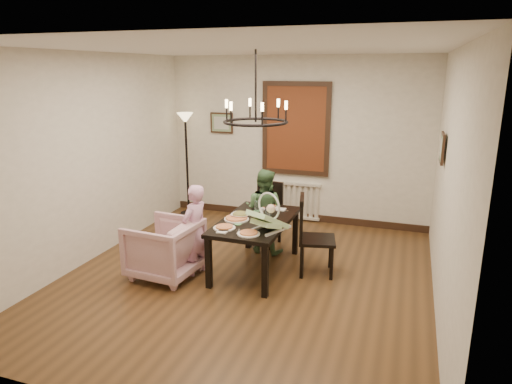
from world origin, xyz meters
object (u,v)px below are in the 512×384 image
Objects in this scene: drinking_glass at (268,212)px; baby_bouncer at (268,218)px; dining_table at (256,226)px; armchair at (164,249)px; elderly_woman at (195,237)px; chair_far at (265,214)px; floor_lamp at (187,166)px; seated_man at (264,218)px; chair_right at (317,235)px.

baby_bouncer is at bearing -72.54° from drinking_glass.
armchair is at bearing -151.44° from dining_table.
armchair is 5.77× the size of drinking_glass.
elderly_woman is 1.04m from baby_bouncer.
chair_far is at bearing 153.57° from armchair.
floor_lamp reaches higher than drinking_glass.
chair_far is 0.94× the size of seated_man.
chair_right is 1.06× the size of elderly_woman.
chair_far is 0.85m from drinking_glass.
chair_right reaches higher than baby_bouncer.
armchair is at bearing -69.68° from floor_lamp.
chair_right is 1.02× the size of seated_man.
baby_bouncer reaches higher than armchair.
dining_table is 0.51m from baby_bouncer.
chair_right is at bearing -31.48° from chair_far.
chair_right reaches higher than dining_table.
elderly_woman is 2.00× the size of baby_bouncer.
baby_bouncer is at bearing -45.15° from floor_lamp.
chair_far is at bearing 100.91° from dining_table.
baby_bouncer is (0.37, -0.99, 0.35)m from seated_man.
chair_far is 0.27m from seated_man.
chair_far is at bearing 39.59° from chair_right.
seated_man is 0.59m from drinking_glass.
elderly_woman reaches higher than dining_table.
dining_table is 1.52× the size of elderly_woman.
elderly_woman is (-0.54, -1.25, 0.02)m from chair_far.
floor_lamp reaches higher than seated_man.
drinking_glass is (0.28, -0.75, 0.29)m from chair_far.
drinking_glass is (0.12, 0.15, 0.15)m from dining_table.
chair_far is 1.36m from elderly_woman.
baby_bouncer is 3.48× the size of drinking_glass.
armchair is 0.41m from elderly_woman.
seated_man is (0.61, 0.99, 0.02)m from elderly_woman.
baby_bouncer is at bearing -51.69° from dining_table.
seated_man reaches higher than elderly_woman.
chair_far is 1.93× the size of baby_bouncer.
chair_right reaches higher than armchair.
floor_lamp is at bearing 136.71° from dining_table.
elderly_woman is 0.99m from drinking_glass.
chair_right is at bearing 70.06° from baby_bouncer.
chair_right is 3.23m from floor_lamp.
baby_bouncer is 0.27× the size of floor_lamp.
dining_table is 1.58× the size of chair_far.
chair_right is at bearing 115.91° from armchair.
chair_far is 0.92× the size of chair_right.
drinking_glass is at bearing 125.89° from armchair.
chair_right is 1.57m from elderly_woman.
floor_lamp is at bearing -137.82° from elderly_woman.
drinking_glass is at bearing 132.44° from baby_bouncer.
chair_right reaches higher than elderly_woman.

